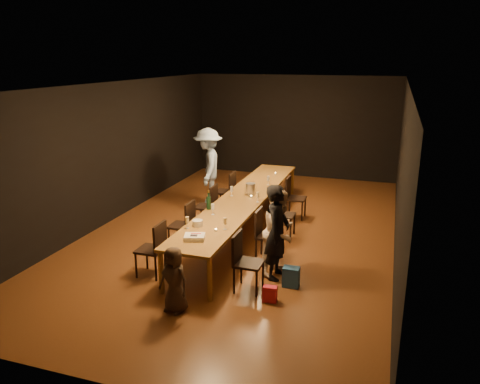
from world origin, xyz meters
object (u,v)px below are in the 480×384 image
(table, at_px, (244,199))
(chair_right_1, at_px, (269,235))
(chair_left_0, at_px, (150,249))
(chair_right_0, at_px, (249,263))
(woman_tan, at_px, (280,232))
(chair_left_2, at_px, (206,206))
(chair_left_1, at_px, (181,225))
(man_blue, at_px, (208,166))
(chair_left_3, at_px, (225,191))
(woman_birthday, at_px, (277,232))
(chair_right_3, at_px, (296,198))
(champagne_bottle, at_px, (209,200))
(child, at_px, (174,280))
(ice_bucket, at_px, (251,189))
(birthday_cake, at_px, (195,237))
(chair_right_2, at_px, (284,214))
(plate_stack, at_px, (198,223))

(table, xyz_separation_m, chair_right_1, (0.85, -1.20, -0.24))
(chair_right_1, xyz_separation_m, chair_left_0, (-1.70, -1.20, 0.00))
(chair_right_0, bearing_deg, woman_tan, 158.19)
(chair_left_0, height_order, chair_left_2, same)
(chair_left_1, bearing_deg, man_blue, 11.78)
(chair_left_3, distance_m, woman_birthday, 3.64)
(chair_right_1, distance_m, chair_left_0, 2.08)
(chair_right_1, height_order, chair_left_2, same)
(chair_right_1, xyz_separation_m, man_blue, (-2.29, 2.84, 0.47))
(chair_right_3, relative_size, chair_left_3, 1.00)
(table, distance_m, chair_right_3, 1.49)
(woman_birthday, distance_m, champagne_bottle, 1.77)
(chair_right_1, height_order, chair_right_3, same)
(chair_left_1, bearing_deg, chair_right_1, -90.00)
(child, relative_size, ice_bucket, 4.31)
(chair_right_3, distance_m, birthday_cake, 3.75)
(champagne_bottle, bearing_deg, birthday_cake, -76.61)
(chair_right_1, height_order, champagne_bottle, champagne_bottle)
(chair_right_0, xyz_separation_m, ice_bucket, (-0.79, 2.67, 0.40))
(chair_right_2, bearing_deg, chair_left_0, -35.31)
(chair_left_2, bearing_deg, ice_bucket, -73.81)
(table, height_order, chair_left_3, chair_left_3)
(chair_left_2, distance_m, woman_birthday, 2.72)
(woman_birthday, distance_m, man_blue, 4.33)
(chair_left_0, relative_size, ice_bucket, 4.11)
(chair_right_0, distance_m, child, 1.23)
(table, relative_size, ice_bucket, 26.51)
(chair_right_2, height_order, ice_bucket, ice_bucket)
(chair_right_3, bearing_deg, chair_right_1, -0.00)
(chair_left_1, distance_m, birthday_cake, 1.51)
(chair_left_2, height_order, chair_left_3, same)
(chair_left_0, distance_m, plate_stack, 0.89)
(chair_left_0, height_order, birthday_cake, chair_left_0)
(champagne_bottle, bearing_deg, woman_birthday, -29.25)
(chair_left_3, xyz_separation_m, child, (0.88, -4.52, 0.02))
(chair_right_3, xyz_separation_m, chair_left_2, (-1.70, -1.20, 0.00))
(chair_right_1, xyz_separation_m, birthday_cake, (-0.89, -1.23, 0.32))
(chair_left_0, bearing_deg, child, -136.24)
(chair_left_2, bearing_deg, chair_right_0, -144.69)
(chair_right_2, relative_size, man_blue, 0.50)
(chair_left_3, height_order, birthday_cake, chair_left_3)
(woman_tan, relative_size, plate_stack, 8.02)
(woman_tan, height_order, champagne_bottle, woman_tan)
(chair_right_2, xyz_separation_m, champagne_bottle, (-1.24, -0.96, 0.47))
(child, height_order, ice_bucket, ice_bucket)
(chair_left_3, distance_m, ice_bucket, 1.37)
(chair_left_2, bearing_deg, child, -165.18)
(chair_right_1, xyz_separation_m, chair_left_1, (-1.70, 0.00, 0.00))
(chair_left_0, bearing_deg, birthday_cake, -91.89)
(chair_left_2, xyz_separation_m, ice_bucket, (0.91, 0.27, 0.40))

